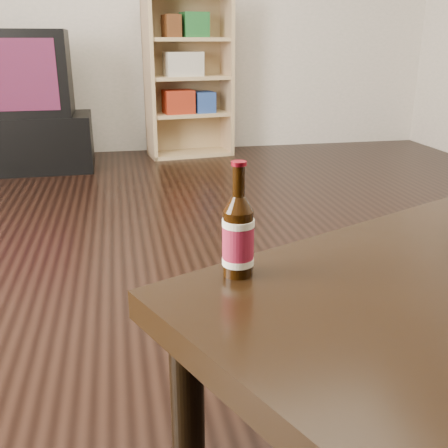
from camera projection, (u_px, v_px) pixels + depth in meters
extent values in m
cube|color=black|center=(220.00, 307.00, 1.95)|extent=(5.00, 6.00, 0.01)
cube|color=black|center=(22.00, 143.00, 3.92)|extent=(1.04, 0.53, 0.41)
cube|color=black|center=(13.00, 73.00, 3.75)|extent=(0.80, 0.51, 0.60)
cube|color=#901B00|center=(7.00, 75.00, 3.52)|extent=(0.65, 0.01, 0.48)
cube|color=tan|center=(149.00, 79.00, 4.20)|extent=(0.07, 0.32, 1.29)
cube|color=tan|center=(227.00, 77.00, 4.40)|extent=(0.07, 0.32, 1.29)
cube|color=tan|center=(190.00, 153.00, 4.51)|extent=(0.73, 0.41, 0.03)
cube|color=tan|center=(184.00, 77.00, 4.43)|extent=(0.69, 0.12, 1.29)
cube|color=tan|center=(190.00, 114.00, 4.40)|extent=(0.67, 0.37, 0.03)
cube|color=tan|center=(189.00, 78.00, 4.30)|extent=(0.67, 0.37, 0.03)
cube|color=tan|center=(188.00, 39.00, 4.20)|extent=(0.67, 0.37, 0.03)
cube|color=maroon|center=(178.00, 102.00, 4.31)|extent=(0.26, 0.23, 0.19)
cube|color=#26448D|center=(204.00, 102.00, 4.38)|extent=(0.18, 0.22, 0.17)
cube|color=#BCB5A4|center=(183.00, 64.00, 4.23)|extent=(0.32, 0.24, 0.19)
cube|color=#1C5C27|center=(194.00, 25.00, 4.16)|extent=(0.22, 0.22, 0.19)
cube|color=#512A13|center=(171.00, 26.00, 4.11)|extent=(0.14, 0.21, 0.17)
cylinder|color=black|center=(188.00, 406.00, 1.11)|extent=(0.10, 0.10, 0.40)
cylinder|color=black|center=(238.00, 243.00, 1.09)|extent=(0.08, 0.08, 0.14)
cylinder|color=maroon|center=(238.00, 242.00, 1.09)|extent=(0.09, 0.09, 0.09)
cylinder|color=white|center=(238.00, 223.00, 1.07)|extent=(0.09, 0.09, 0.01)
cylinder|color=white|center=(238.00, 261.00, 1.10)|extent=(0.09, 0.09, 0.01)
cone|color=black|center=(238.00, 204.00, 1.06)|extent=(0.08, 0.08, 0.03)
cylinder|color=black|center=(239.00, 181.00, 1.05)|extent=(0.03, 0.03, 0.06)
cylinder|color=maroon|center=(239.00, 163.00, 1.03)|extent=(0.04, 0.04, 0.01)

